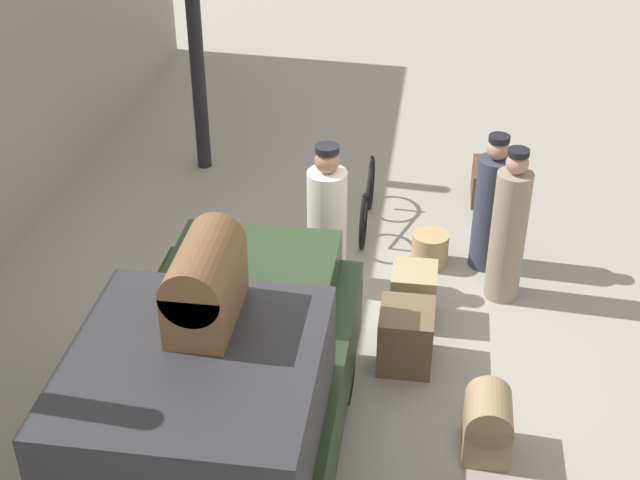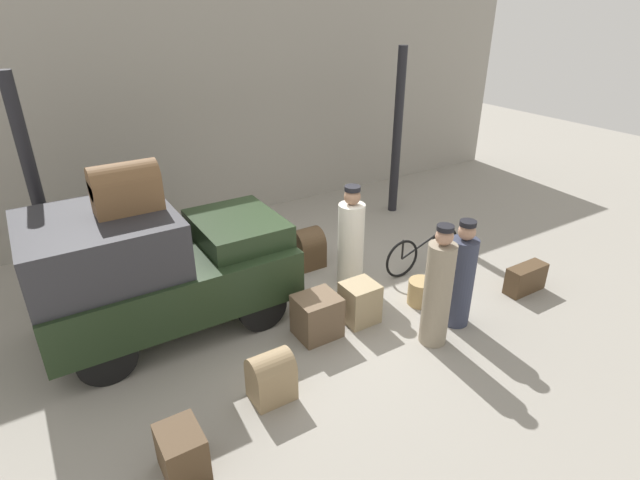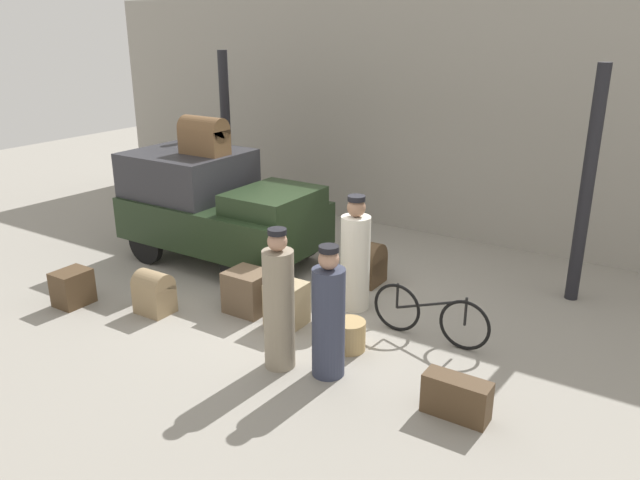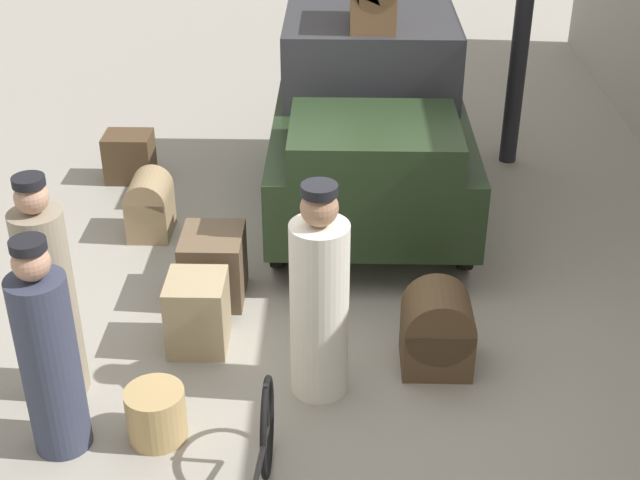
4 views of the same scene
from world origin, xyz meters
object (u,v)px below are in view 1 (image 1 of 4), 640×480
Objects in this scene: wicker_basket at (430,249)px; bicycle at (367,201)px; trunk_barrel_dark at (488,422)px; trunk_large_brown at (483,182)px; trunk_on_truck_roof at (205,281)px; conductor_in_dark_uniform at (327,224)px; trunk_umber_medium at (406,336)px; suitcase_tan_flat at (241,267)px; porter_with_bicycle at (491,208)px; truck at (221,392)px; suitcase_small_leather at (413,295)px; porter_lifting_near_truck at (508,231)px.

bicycle is at bearing 46.73° from wicker_basket.
trunk_barrel_dark is 0.88× the size of trunk_large_brown.
trunk_on_truck_roof is at bearing 157.71° from wicker_basket.
conductor_in_dark_uniform is at bearing -7.58° from trunk_on_truck_roof.
wicker_basket is 1.83m from trunk_umber_medium.
trunk_umber_medium is at bearing 167.12° from trunk_large_brown.
bicycle is 1.44m from conductor_in_dark_uniform.
bicycle is 2.36× the size of suitcase_tan_flat.
conductor_in_dark_uniform is at bearing 116.84° from wicker_basket.
trunk_barrel_dark is (-3.70, -1.41, -0.03)m from bicycle.
porter_with_bicycle reaches higher than trunk_large_brown.
conductor_in_dark_uniform is (-0.57, 1.13, 0.58)m from wicker_basket.
conductor_in_dark_uniform is 1.05m from suitcase_tan_flat.
trunk_large_brown is (0.94, -1.43, -0.13)m from bicycle.
conductor_in_dark_uniform is 2.77× the size of trunk_umber_medium.
porter_with_bicycle is 2.35× the size of suitcase_tan_flat.
bicycle reaches higher than trunk_umber_medium.
truck is 2.99m from suitcase_small_leather.
bicycle is at bearing -13.73° from conductor_in_dark_uniform.
truck reaches higher than suitcase_small_leather.
trunk_on_truck_roof reaches higher than conductor_in_dark_uniform.
suitcase_small_leather is (-1.10, 0.14, 0.11)m from wicker_basket.
bicycle is 2.29× the size of trunk_large_brown.
trunk_barrel_dark is (-3.02, 0.05, -0.43)m from porter_with_bicycle.
conductor_in_dark_uniform is at bearing 36.20° from trunk_barrel_dark.
truck reaches higher than wicker_basket.
trunk_umber_medium is at bearing -34.77° from trunk_on_truck_roof.
porter_lifting_near_truck is at bearing -165.10° from porter_with_bicycle.
bicycle is 0.93× the size of porter_lifting_near_truck.
porter_with_bicycle reaches higher than suitcase_tan_flat.
suitcase_small_leather is at bearing 121.39° from porter_lifting_near_truck.
trunk_large_brown is (2.21, 0.18, -0.59)m from porter_lifting_near_truck.
conductor_in_dark_uniform reaches higher than trunk_large_brown.
porter_with_bicycle reaches higher than suitcase_small_leather.
porter_with_bicycle is 1.49m from suitcase_small_leather.
porter_with_bicycle is (-0.67, -1.46, 0.39)m from bicycle.
trunk_on_truck_roof is at bearing -170.83° from suitcase_tan_flat.
porter_with_bicycle is at bearing -70.39° from suitcase_tan_flat.
wicker_basket is at bearing 57.47° from porter_lifting_near_truck.
conductor_in_dark_uniform is 1.90m from porter_with_bicycle.
conductor_in_dark_uniform is 2.07× the size of trunk_on_truck_roof.
suitcase_tan_flat is (2.07, 2.64, 0.01)m from trunk_barrel_dark.
suitcase_tan_flat reaches higher than trunk_large_brown.
trunk_large_brown is at bearing -46.07° from suitcase_tan_flat.
suitcase_small_leather is (-0.23, -1.90, -0.03)m from suitcase_tan_flat.
porter_lifting_near_truck is 2.30m from trunk_large_brown.
truck is at bearing 142.63° from trunk_umber_medium.
trunk_barrel_dark is (-2.37, -1.73, -0.46)m from conductor_in_dark_uniform.
suitcase_tan_flat is at bearing 108.25° from conductor_in_dark_uniform.
suitcase_tan_flat reaches higher than trunk_umber_medium.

